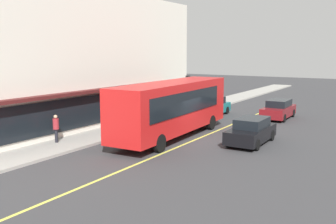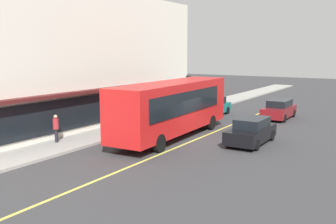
{
  "view_description": "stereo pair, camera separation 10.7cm",
  "coord_description": "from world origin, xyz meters",
  "px_view_note": "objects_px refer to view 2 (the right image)",
  "views": [
    {
      "loc": [
        -20.88,
        -10.85,
        5.45
      ],
      "look_at": [
        -0.19,
        1.88,
        1.6
      ],
      "focal_mm": 41.74,
      "sensor_mm": 36.0,
      "label": 1
    },
    {
      "loc": [
        -20.83,
        -10.94,
        5.45
      ],
      "look_at": [
        -0.19,
        1.88,
        1.6
      ],
      "focal_mm": 41.74,
      "sensor_mm": 36.0,
      "label": 2
    }
  ],
  "objects_px": {
    "bus": "(173,106)",
    "car_black": "(251,131)",
    "traffic_light": "(189,85)",
    "pedestrian_near_storefront": "(175,103)",
    "car_teal": "(212,107)",
    "pedestrian_by_curb": "(56,126)",
    "car_maroon": "(279,110)"
  },
  "relations": [
    {
      "from": "car_black",
      "to": "car_teal",
      "type": "bearing_deg",
      "value": 38.7
    },
    {
      "from": "pedestrian_near_storefront",
      "to": "traffic_light",
      "type": "bearing_deg",
      "value": -34.59
    },
    {
      "from": "traffic_light",
      "to": "pedestrian_near_storefront",
      "type": "bearing_deg",
      "value": 145.41
    },
    {
      "from": "bus",
      "to": "car_maroon",
      "type": "bearing_deg",
      "value": -19.82
    },
    {
      "from": "bus",
      "to": "traffic_light",
      "type": "xyz_separation_m",
      "value": [
        8.13,
        3.32,
        0.55
      ]
    },
    {
      "from": "car_maroon",
      "to": "car_teal",
      "type": "height_order",
      "value": "same"
    },
    {
      "from": "traffic_light",
      "to": "car_teal",
      "type": "bearing_deg",
      "value": -65.85
    },
    {
      "from": "car_black",
      "to": "car_teal",
      "type": "height_order",
      "value": "same"
    },
    {
      "from": "pedestrian_by_curb",
      "to": "car_maroon",
      "type": "bearing_deg",
      "value": -28.39
    },
    {
      "from": "bus",
      "to": "pedestrian_near_storefront",
      "type": "height_order",
      "value": "bus"
    },
    {
      "from": "pedestrian_near_storefront",
      "to": "car_black",
      "type": "bearing_deg",
      "value": -124.48
    },
    {
      "from": "traffic_light",
      "to": "car_black",
      "type": "height_order",
      "value": "traffic_light"
    },
    {
      "from": "car_maroon",
      "to": "pedestrian_near_storefront",
      "type": "xyz_separation_m",
      "value": [
        -3.29,
        7.78,
        0.34
      ]
    },
    {
      "from": "traffic_light",
      "to": "car_maroon",
      "type": "xyz_separation_m",
      "value": [
        2.23,
        -7.06,
        -1.79
      ]
    },
    {
      "from": "pedestrian_by_curb",
      "to": "pedestrian_near_storefront",
      "type": "relative_size",
      "value": 1.04
    },
    {
      "from": "bus",
      "to": "pedestrian_near_storefront",
      "type": "bearing_deg",
      "value": 29.8
    },
    {
      "from": "car_black",
      "to": "car_maroon",
      "type": "height_order",
      "value": "same"
    },
    {
      "from": "car_teal",
      "to": "car_black",
      "type": "bearing_deg",
      "value": -141.3
    },
    {
      "from": "car_black",
      "to": "car_maroon",
      "type": "relative_size",
      "value": 1.0
    },
    {
      "from": "traffic_light",
      "to": "pedestrian_by_curb",
      "type": "relative_size",
      "value": 1.97
    },
    {
      "from": "pedestrian_by_curb",
      "to": "pedestrian_near_storefront",
      "type": "bearing_deg",
      "value": -3.09
    },
    {
      "from": "car_maroon",
      "to": "car_teal",
      "type": "distance_m",
      "value": 5.48
    },
    {
      "from": "traffic_light",
      "to": "car_black",
      "type": "bearing_deg",
      "value": -131.29
    },
    {
      "from": "car_maroon",
      "to": "traffic_light",
      "type": "bearing_deg",
      "value": 107.56
    },
    {
      "from": "car_maroon",
      "to": "pedestrian_by_curb",
      "type": "bearing_deg",
      "value": 151.61
    },
    {
      "from": "bus",
      "to": "car_black",
      "type": "relative_size",
      "value": 2.6
    },
    {
      "from": "traffic_light",
      "to": "bus",
      "type": "bearing_deg",
      "value": -157.76
    },
    {
      "from": "bus",
      "to": "pedestrian_by_curb",
      "type": "height_order",
      "value": "bus"
    },
    {
      "from": "car_black",
      "to": "pedestrian_by_curb",
      "type": "height_order",
      "value": "pedestrian_by_curb"
    },
    {
      "from": "bus",
      "to": "traffic_light",
      "type": "bearing_deg",
      "value": 22.24
    },
    {
      "from": "bus",
      "to": "pedestrian_near_storefront",
      "type": "relative_size",
      "value": 7.15
    },
    {
      "from": "bus",
      "to": "car_black",
      "type": "height_order",
      "value": "bus"
    }
  ]
}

